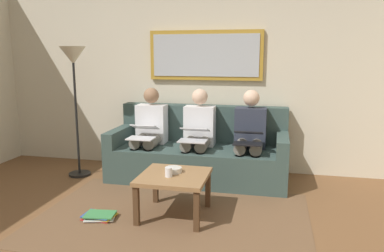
{
  "coord_description": "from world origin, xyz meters",
  "views": [
    {
      "loc": [
        -0.93,
        2.45,
        1.56
      ],
      "look_at": [
        0.0,
        -1.7,
        0.75
      ],
      "focal_mm": 35.12,
      "sensor_mm": 36.0,
      "label": 1
    }
  ],
  "objects_px": {
    "standing_lamp": "(74,70)",
    "bowl": "(173,170)",
    "coffee_table": "(174,180)",
    "cup": "(169,172)",
    "couch": "(199,154)",
    "framed_mirror": "(205,55)",
    "person_right": "(149,130)",
    "person_middle": "(198,132)",
    "magazine_stack": "(100,216)",
    "laptop_black": "(248,137)",
    "person_left": "(250,134)",
    "laptop_white": "(143,132)",
    "laptop_silver": "(194,134)"
  },
  "relations": [
    {
      "from": "laptop_black",
      "to": "laptop_white",
      "type": "bearing_deg",
      "value": -0.58
    },
    {
      "from": "person_right",
      "to": "laptop_white",
      "type": "distance_m",
      "value": 0.24
    },
    {
      "from": "standing_lamp",
      "to": "bowl",
      "type": "bearing_deg",
      "value": 149.95
    },
    {
      "from": "framed_mirror",
      "to": "laptop_black",
      "type": "distance_m",
      "value": 1.33
    },
    {
      "from": "person_middle",
      "to": "magazine_stack",
      "type": "height_order",
      "value": "person_middle"
    },
    {
      "from": "cup",
      "to": "person_right",
      "type": "distance_m",
      "value": 1.37
    },
    {
      "from": "cup",
      "to": "person_middle",
      "type": "distance_m",
      "value": 1.23
    },
    {
      "from": "coffee_table",
      "to": "person_middle",
      "type": "bearing_deg",
      "value": -89.94
    },
    {
      "from": "person_left",
      "to": "laptop_black",
      "type": "height_order",
      "value": "person_left"
    },
    {
      "from": "bowl",
      "to": "coffee_table",
      "type": "bearing_deg",
      "value": 110.38
    },
    {
      "from": "couch",
      "to": "cup",
      "type": "xyz_separation_m",
      "value": [
        0.03,
        1.29,
        0.16
      ]
    },
    {
      "from": "laptop_white",
      "to": "person_middle",
      "type": "bearing_deg",
      "value": -159.89
    },
    {
      "from": "bowl",
      "to": "person_right",
      "type": "xyz_separation_m",
      "value": [
        0.62,
        -1.08,
        0.16
      ]
    },
    {
      "from": "person_right",
      "to": "laptop_silver",
      "type": "bearing_deg",
      "value": 159.36
    },
    {
      "from": "laptop_black",
      "to": "person_middle",
      "type": "height_order",
      "value": "person_middle"
    },
    {
      "from": "bowl",
      "to": "person_left",
      "type": "height_order",
      "value": "person_left"
    },
    {
      "from": "standing_lamp",
      "to": "laptop_white",
      "type": "bearing_deg",
      "value": 177.77
    },
    {
      "from": "bowl",
      "to": "person_middle",
      "type": "relative_size",
      "value": 0.14
    },
    {
      "from": "framed_mirror",
      "to": "laptop_white",
      "type": "distance_m",
      "value": 1.32
    },
    {
      "from": "couch",
      "to": "person_right",
      "type": "relative_size",
      "value": 1.93
    },
    {
      "from": "person_left",
      "to": "laptop_black",
      "type": "distance_m",
      "value": 0.25
    },
    {
      "from": "coffee_table",
      "to": "laptop_silver",
      "type": "xyz_separation_m",
      "value": [
        0.0,
        -0.91,
        0.26
      ]
    },
    {
      "from": "coffee_table",
      "to": "cup",
      "type": "relative_size",
      "value": 7.2
    },
    {
      "from": "person_left",
      "to": "laptop_white",
      "type": "bearing_deg",
      "value": 10.38
    },
    {
      "from": "magazine_stack",
      "to": "laptop_black",
      "type": "bearing_deg",
      "value": -139.55
    },
    {
      "from": "coffee_table",
      "to": "person_middle",
      "type": "relative_size",
      "value": 0.57
    },
    {
      "from": "bowl",
      "to": "standing_lamp",
      "type": "distance_m",
      "value": 1.99
    },
    {
      "from": "person_right",
      "to": "magazine_stack",
      "type": "relative_size",
      "value": 3.47
    },
    {
      "from": "laptop_white",
      "to": "person_right",
      "type": "bearing_deg",
      "value": -90.0
    },
    {
      "from": "laptop_black",
      "to": "couch",
      "type": "bearing_deg",
      "value": -26.28
    },
    {
      "from": "person_left",
      "to": "laptop_white",
      "type": "xyz_separation_m",
      "value": [
        1.28,
        0.23,
        0.02
      ]
    },
    {
      "from": "laptop_black",
      "to": "standing_lamp",
      "type": "relative_size",
      "value": 0.2
    },
    {
      "from": "magazine_stack",
      "to": "bowl",
      "type": "bearing_deg",
      "value": -155.97
    },
    {
      "from": "cup",
      "to": "coffee_table",
      "type": "bearing_deg",
      "value": -114.2
    },
    {
      "from": "person_left",
      "to": "person_right",
      "type": "xyz_separation_m",
      "value": [
        1.28,
        0.0,
        0.0
      ]
    },
    {
      "from": "bowl",
      "to": "laptop_black",
      "type": "distance_m",
      "value": 1.08
    },
    {
      "from": "laptop_black",
      "to": "person_left",
      "type": "bearing_deg",
      "value": -90.0
    },
    {
      "from": "bowl",
      "to": "person_middle",
      "type": "distance_m",
      "value": 1.09
    },
    {
      "from": "couch",
      "to": "laptop_black",
      "type": "bearing_deg",
      "value": 153.72
    },
    {
      "from": "laptop_black",
      "to": "coffee_table",
      "type": "bearing_deg",
      "value": 54.69
    },
    {
      "from": "magazine_stack",
      "to": "person_right",
      "type": "bearing_deg",
      "value": -91.89
    },
    {
      "from": "framed_mirror",
      "to": "laptop_white",
      "type": "bearing_deg",
      "value": 47.21
    },
    {
      "from": "couch",
      "to": "framed_mirror",
      "type": "distance_m",
      "value": 1.3
    },
    {
      "from": "couch",
      "to": "framed_mirror",
      "type": "bearing_deg",
      "value": -90.0
    },
    {
      "from": "coffee_table",
      "to": "person_right",
      "type": "xyz_separation_m",
      "value": [
        0.64,
        -1.15,
        0.25
      ]
    },
    {
      "from": "person_left",
      "to": "magazine_stack",
      "type": "height_order",
      "value": "person_left"
    },
    {
      "from": "person_left",
      "to": "laptop_white",
      "type": "distance_m",
      "value": 1.3
    },
    {
      "from": "laptop_black",
      "to": "framed_mirror",
      "type": "bearing_deg",
      "value": -47.74
    },
    {
      "from": "laptop_black",
      "to": "person_middle",
      "type": "xyz_separation_m",
      "value": [
        0.64,
        -0.25,
        -0.01
      ]
    },
    {
      "from": "coffee_table",
      "to": "person_left",
      "type": "bearing_deg",
      "value": -119.07
    }
  ]
}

